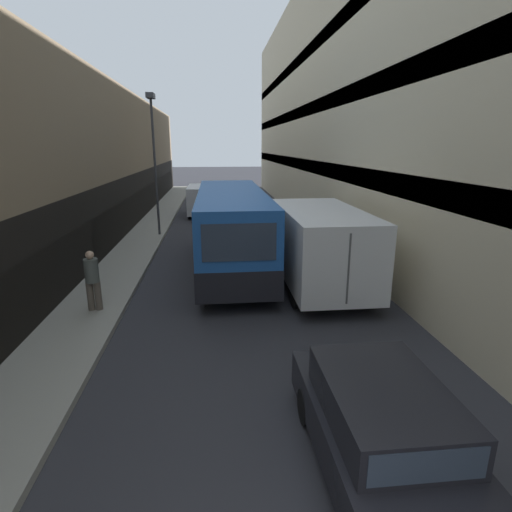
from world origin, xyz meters
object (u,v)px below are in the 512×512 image
bus (232,228)px  pedestrian (92,279)px  street_lamp (153,139)px  car_hatchback (384,433)px  panel_van (203,199)px  box_truck (314,240)px

bus → pedestrian: bearing=-134.2°
street_lamp → car_hatchback: bearing=-72.2°
car_hatchback → street_lamp: 17.57m
car_hatchback → panel_van: 23.03m
bus → panel_van: (-1.41, 12.30, -0.48)m
bus → panel_van: bus is taller
car_hatchback → panel_van: size_ratio=1.07×
car_hatchback → bus: 10.69m
panel_van → car_hatchback: bearing=-82.3°
bus → box_truck: 3.31m
street_lamp → pedestrian: bearing=-93.0°
street_lamp → box_truck: bearing=-49.9°
street_lamp → bus: bearing=-58.3°
pedestrian → street_lamp: street_lamp is taller
car_hatchback → box_truck: (1.12, 8.75, 0.73)m
car_hatchback → box_truck: box_truck is taller
box_truck → bus: bearing=147.6°
car_hatchback → box_truck: size_ratio=0.56×
box_truck → pedestrian: box_truck is taller
bus → street_lamp: 7.51m
car_hatchback → panel_van: panel_van is taller
pedestrian → box_truck: bearing=19.3°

